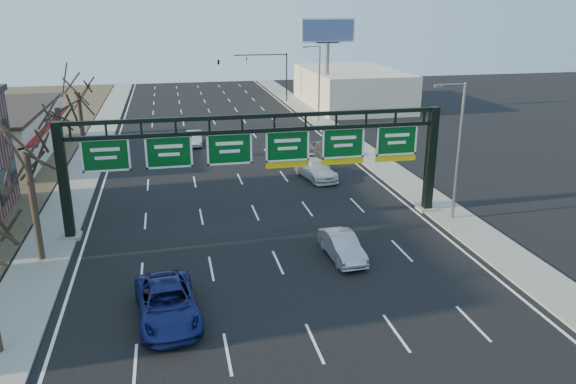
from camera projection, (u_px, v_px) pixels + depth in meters
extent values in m
plane|color=black|center=(285.00, 279.00, 29.18)|extent=(160.00, 160.00, 0.00)
cube|color=gray|center=(79.00, 181.00, 45.15)|extent=(3.00, 120.00, 0.12)
cube|color=gray|center=(379.00, 163.00, 50.26)|extent=(3.00, 120.00, 0.12)
cube|color=white|center=(237.00, 172.00, 47.72)|extent=(21.60, 120.00, 0.01)
cube|color=black|center=(64.00, 182.00, 33.12)|extent=(0.55, 0.55, 7.20)
cube|color=gray|center=(71.00, 237.00, 34.23)|extent=(1.20, 1.20, 0.20)
cube|color=black|center=(430.00, 160.00, 37.80)|extent=(0.55, 0.55, 7.20)
cube|color=gray|center=(426.00, 209.00, 38.90)|extent=(1.20, 1.20, 0.20)
cube|color=black|center=(258.00, 116.00, 34.36)|extent=(23.40, 0.25, 0.25)
cube|color=black|center=(258.00, 131.00, 34.65)|extent=(23.40, 0.25, 0.25)
cube|color=#044415|center=(106.00, 155.00, 33.15)|extent=(2.80, 0.10, 2.00)
cube|color=#044415|center=(169.00, 152.00, 33.88)|extent=(2.80, 0.10, 2.00)
cube|color=#044415|center=(229.00, 149.00, 34.62)|extent=(2.80, 0.10, 2.00)
cube|color=#044415|center=(287.00, 146.00, 35.35)|extent=(2.80, 0.10, 2.00)
cube|color=yellow|center=(287.00, 164.00, 35.73)|extent=(2.80, 0.10, 0.40)
cube|color=#044415|center=(343.00, 143.00, 36.08)|extent=(2.80, 0.10, 2.00)
cube|color=yellow|center=(342.00, 161.00, 36.47)|extent=(2.80, 0.10, 0.40)
cube|color=#044415|center=(397.00, 140.00, 36.81)|extent=(2.80, 0.10, 2.00)
cube|color=yellow|center=(395.00, 158.00, 37.20)|extent=(2.80, 0.10, 0.40)
cube|color=maroon|center=(47.00, 125.00, 51.84)|extent=(1.20, 18.00, 0.40)
cube|color=beige|center=(351.00, 88.00, 78.74)|extent=(12.00, 20.00, 5.00)
cylinder|color=#31241B|center=(34.00, 207.00, 30.26)|extent=(0.36, 0.36, 6.08)
cylinder|color=#31241B|center=(63.00, 155.00, 39.41)|extent=(0.36, 0.36, 6.84)
cylinder|color=#31241B|center=(82.00, 128.00, 48.74)|extent=(0.36, 0.36, 6.46)
cylinder|color=slate|center=(459.00, 152.00, 35.80)|extent=(0.20, 0.20, 9.00)
cylinder|color=slate|center=(452.00, 83.00, 34.22)|extent=(1.80, 0.12, 0.12)
cube|color=slate|center=(438.00, 84.00, 34.06)|extent=(0.50, 0.22, 0.15)
cylinder|color=slate|center=(319.00, 83.00, 67.32)|extent=(0.20, 0.20, 9.00)
cylinder|color=slate|center=(312.00, 45.00, 65.75)|extent=(1.80, 0.12, 0.12)
cube|color=slate|center=(305.00, 46.00, 65.58)|extent=(0.50, 0.22, 0.15)
cylinder|color=slate|center=(327.00, 78.00, 72.48)|extent=(0.50, 0.50, 9.00)
cube|color=slate|center=(328.00, 43.00, 71.05)|extent=(3.00, 0.30, 0.20)
cube|color=white|center=(328.00, 30.00, 70.58)|extent=(7.00, 0.30, 3.00)
cube|color=#445588|center=(328.00, 30.00, 70.39)|extent=(6.60, 0.05, 2.60)
cylinder|color=black|center=(287.00, 78.00, 81.43)|extent=(0.18, 0.18, 7.00)
cylinder|color=black|center=(261.00, 55.00, 79.62)|extent=(7.60, 0.14, 0.14)
imported|color=black|center=(247.00, 61.00, 79.47)|extent=(0.20, 0.20, 1.00)
imported|color=black|center=(218.00, 61.00, 78.68)|extent=(0.54, 0.54, 1.62)
imported|color=navy|center=(167.00, 303.00, 25.18)|extent=(3.16, 5.94, 1.59)
imported|color=#A2A3A7|center=(342.00, 246.00, 31.35)|extent=(1.75, 4.40, 1.42)
imported|color=silver|center=(316.00, 169.00, 45.84)|extent=(3.07, 5.49, 1.50)
imported|color=#46494B|center=(324.00, 150.00, 51.68)|extent=(2.27, 4.80, 1.59)
imported|color=#BABABF|center=(194.00, 138.00, 56.91)|extent=(1.58, 4.25, 1.39)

